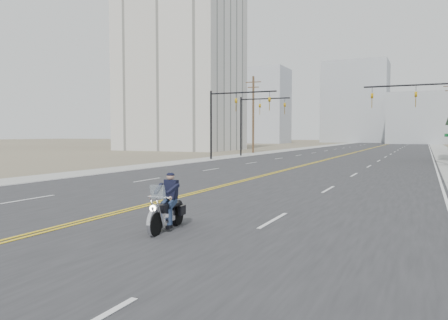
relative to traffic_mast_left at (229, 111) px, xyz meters
name	(u,v)px	position (x,y,z in m)	size (l,w,h in m)	color
ground_plane	(40,233)	(8.98, -32.00, -4.94)	(400.00, 400.00, 0.00)	#776D56
road	(367,149)	(8.98, 38.00, -4.93)	(20.00, 200.00, 0.01)	#303033
sidewalk_left	(301,149)	(-2.52, 38.00, -4.93)	(3.00, 200.00, 0.01)	#A5A5A0
sidewalk_right	(442,150)	(20.48, 38.00, -4.93)	(3.00, 200.00, 0.01)	#A5A5A0
traffic_mast_left	(229,111)	(0.00, 0.00, 0.00)	(7.10, 0.26, 7.00)	black
traffic_mast_right	(426,106)	(17.95, 0.00, 0.00)	(7.10, 0.26, 7.00)	black
traffic_mast_far	(254,115)	(-0.33, 8.00, -0.06)	(6.10, 0.26, 7.00)	black
utility_pole_left	(253,113)	(-3.52, 16.00, 0.54)	(2.20, 0.30, 10.50)	brown
apartment_block	(181,59)	(-19.02, 23.00, 10.06)	(18.00, 14.00, 30.00)	silver
haze_bldg_a	(263,106)	(-26.02, 83.00, 6.06)	(14.00, 12.00, 22.00)	#B7BCC6
haze_bldg_b	(422,118)	(16.98, 93.00, 2.06)	(18.00, 14.00, 14.00)	#ADB2B7
haze_bldg_d	(356,103)	(-3.02, 108.00, 8.06)	(20.00, 15.00, 26.00)	#ADB2B7
haze_bldg_f	(237,119)	(-41.02, 98.00, 3.06)	(12.00, 12.00, 16.00)	#ADB2B7
motorcyclist	(167,202)	(11.81, -30.40, -4.17)	(0.84, 1.96, 1.53)	black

